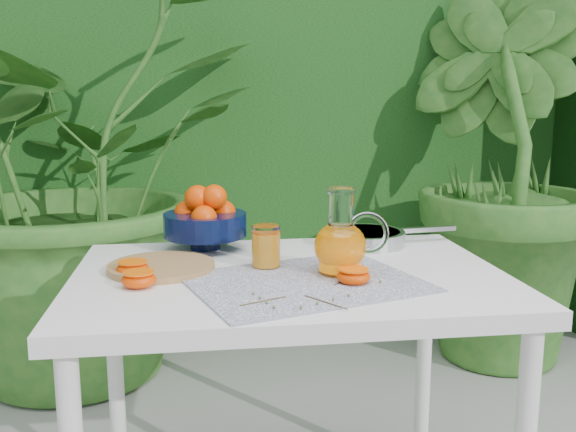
{
  "coord_description": "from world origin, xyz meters",
  "views": [
    {
      "loc": [
        -0.22,
        -1.52,
        1.16
      ],
      "look_at": [
        -0.02,
        -0.07,
        0.88
      ],
      "focal_mm": 40.0,
      "sensor_mm": 36.0,
      "label": 1
    }
  ],
  "objects": [
    {
      "name": "saute_pan",
      "position": [
        0.23,
        0.16,
        0.77
      ],
      "size": [
        0.39,
        0.24,
        0.04
      ],
      "color": "#B2B1B6",
      "rests_on": "white_table"
    },
    {
      "name": "hedge_backdrop",
      "position": [
        0.06,
        2.06,
        1.19
      ],
      "size": [
        8.0,
        1.65,
        2.5
      ],
      "color": "#143F12",
      "rests_on": "ground"
    },
    {
      "name": "white_table",
      "position": [
        -0.02,
        -0.09,
        0.67
      ],
      "size": [
        1.0,
        0.7,
        0.75
      ],
      "color": "white",
      "rests_on": "ground"
    },
    {
      "name": "placemat",
      "position": [
        0.0,
        -0.18,
        0.75
      ],
      "size": [
        0.58,
        0.51,
        0.0
      ],
      "primitive_type": "cube",
      "rotation": [
        0.0,
        0.0,
        0.31
      ],
      "color": "#0D154B",
      "rests_on": "white_table"
    },
    {
      "name": "thyme_sprigs",
      "position": [
        0.01,
        -0.26,
        0.76
      ],
      "size": [
        0.32,
        0.27,
        0.01
      ],
      "color": "#4E3D24",
      "rests_on": "white_table"
    },
    {
      "name": "potted_plant_left",
      "position": [
        -0.72,
        1.2,
        0.86
      ],
      "size": [
        2.42,
        2.42,
        1.73
      ],
      "primitive_type": "imported",
      "rotation": [
        0.0,
        0.0,
        0.65
      ],
      "color": "#286221",
      "rests_on": "ground"
    },
    {
      "name": "fruit_bowl",
      "position": [
        -0.21,
        0.18,
        0.83
      ],
      "size": [
        0.23,
        0.23,
        0.18
      ],
      "color": "black",
      "rests_on": "white_table"
    },
    {
      "name": "juice_pitcher",
      "position": [
        0.1,
        -0.12,
        0.82
      ],
      "size": [
        0.18,
        0.16,
        0.2
      ],
      "color": "white",
      "rests_on": "white_table"
    },
    {
      "name": "potted_plant_right",
      "position": [
        1.07,
        1.15,
        0.86
      ],
      "size": [
        2.08,
        2.08,
        1.71
      ],
      "primitive_type": "imported",
      "rotation": [
        0.0,
        0.0,
        1.82
      ],
      "color": "#286221",
      "rests_on": "ground"
    },
    {
      "name": "orange_halves",
      "position": [
        -0.21,
        -0.14,
        0.77
      ],
      "size": [
        0.56,
        0.21,
        0.04
      ],
      "color": "#FF4602",
      "rests_on": "white_table"
    },
    {
      "name": "juice_tumbler",
      "position": [
        -0.07,
        -0.04,
        0.8
      ],
      "size": [
        0.08,
        0.08,
        0.1
      ],
      "color": "white",
      "rests_on": "white_table"
    },
    {
      "name": "cutting_board",
      "position": [
        -0.31,
        -0.03,
        0.76
      ],
      "size": [
        0.33,
        0.33,
        0.02
      ],
      "primitive_type": "cylinder",
      "rotation": [
        0.0,
        0.0,
        0.37
      ],
      "color": "olive",
      "rests_on": "white_table"
    }
  ]
}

